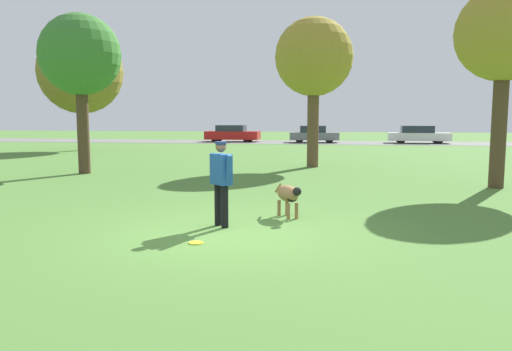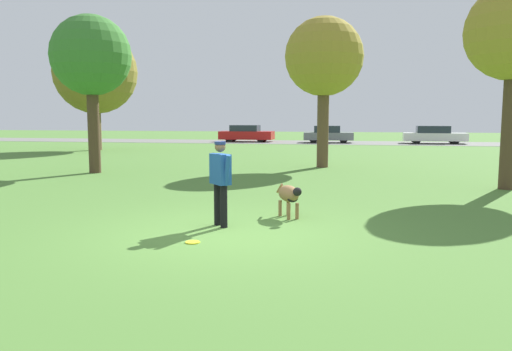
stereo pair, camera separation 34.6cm
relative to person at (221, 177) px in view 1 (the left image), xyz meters
name	(u,v)px [view 1 (the left image)]	position (x,y,z in m)	size (l,w,h in m)	color
ground_plane	(228,233)	(0.22, -0.49, -0.93)	(120.00, 120.00, 0.00)	#4C7A33
far_road_strip	(312,142)	(0.22, 30.93, -0.93)	(120.00, 6.00, 0.01)	slate
person	(221,177)	(0.00, 0.00, 0.00)	(0.56, 0.59, 1.57)	black
dog	(288,195)	(1.14, 1.02, -0.47)	(0.66, 0.94, 0.66)	olive
frisbee	(196,243)	(-0.12, -1.27, -0.92)	(0.24, 0.24, 0.02)	yellow
tree_near_right	(504,36)	(6.60, 6.19, 3.31)	(2.65, 2.65, 5.65)	#4C3826
tree_far_left	(81,72)	(-13.02, 19.31, 3.76)	(4.99, 4.99, 7.20)	brown
tree_mid_center	(314,58)	(1.14, 11.38, 3.38)	(3.10, 3.10, 5.93)	brown
tree_near_left	(80,56)	(-6.82, 7.75, 3.19)	(2.83, 2.83, 5.60)	#4C3826
parked_car_red	(232,134)	(-6.28, 31.08, -0.27)	(4.38, 1.87, 1.35)	red
parked_car_grey	(314,134)	(0.36, 30.75, -0.28)	(3.90, 1.87, 1.33)	slate
parked_car_white	(418,135)	(8.32, 31.01, -0.27)	(4.61, 1.85, 1.35)	white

